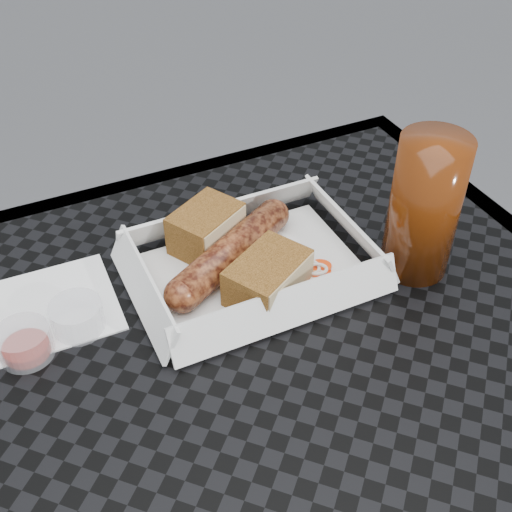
{
  "coord_description": "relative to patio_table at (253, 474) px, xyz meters",
  "views": [
    {
      "loc": [
        -0.13,
        -0.28,
        1.2
      ],
      "look_at": [
        0.08,
        0.16,
        0.78
      ],
      "focal_mm": 45.0,
      "sensor_mm": 36.0,
      "label": 1
    }
  ],
  "objects": [
    {
      "name": "drink_glass",
      "position": [
        0.24,
        0.11,
        0.15
      ],
      "size": [
        0.07,
        0.07,
        0.15
      ],
      "primitive_type": "cylinder",
      "color": "#4C1D06",
      "rests_on": "patio_table"
    },
    {
      "name": "condiment_cup_empty",
      "position": [
        -0.1,
        0.17,
        0.09
      ],
      "size": [
        0.05,
        0.05,
        0.03
      ],
      "primitive_type": "cylinder",
      "color": "silver",
      "rests_on": "patio_table"
    },
    {
      "name": "condiment_cup_sauce",
      "position": [
        -0.15,
        0.16,
        0.09
      ],
      "size": [
        0.05,
        0.05,
        0.03
      ],
      "primitive_type": "cylinder",
      "color": "maroon",
      "rests_on": "patio_table"
    },
    {
      "name": "bratwurst",
      "position": [
        0.06,
        0.19,
        0.1
      ],
      "size": [
        0.17,
        0.11,
        0.04
      ],
      "rotation": [
        0.0,
        0.0,
        0.51
      ],
      "color": "brown",
      "rests_on": "food_tray"
    },
    {
      "name": "patio_table",
      "position": [
        0.0,
        0.0,
        0.0
      ],
      "size": [
        0.8,
        0.8,
        0.74
      ],
      "color": "black",
      "rests_on": "ground"
    },
    {
      "name": "food_tray",
      "position": [
        0.08,
        0.17,
        0.08
      ],
      "size": [
        0.22,
        0.15,
        0.0
      ],
      "primitive_type": "cube",
      "color": "white",
      "rests_on": "patio_table"
    },
    {
      "name": "napkin",
      "position": [
        -0.12,
        0.21,
        0.08
      ],
      "size": [
        0.12,
        0.12,
        0.0
      ],
      "primitive_type": "cube",
      "rotation": [
        0.0,
        0.0,
        -0.03
      ],
      "color": "white",
      "rests_on": "patio_table"
    },
    {
      "name": "veg_garnish",
      "position": [
        0.13,
        0.14,
        0.08
      ],
      "size": [
        0.03,
        0.03,
        0.0
      ],
      "color": "#FE3E0B",
      "rests_on": "food_tray"
    },
    {
      "name": "bread_far",
      "position": [
        0.08,
        0.13,
        0.1
      ],
      "size": [
        0.1,
        0.09,
        0.04
      ],
      "primitive_type": "cube",
      "rotation": [
        0.0,
        0.0,
        0.51
      ],
      "color": "brown",
      "rests_on": "food_tray"
    },
    {
      "name": "bread_near",
      "position": [
        0.05,
        0.23,
        0.1
      ],
      "size": [
        0.09,
        0.08,
        0.05
      ],
      "primitive_type": "cube",
      "rotation": [
        0.0,
        0.0,
        0.51
      ],
      "color": "brown",
      "rests_on": "food_tray"
    }
  ]
}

